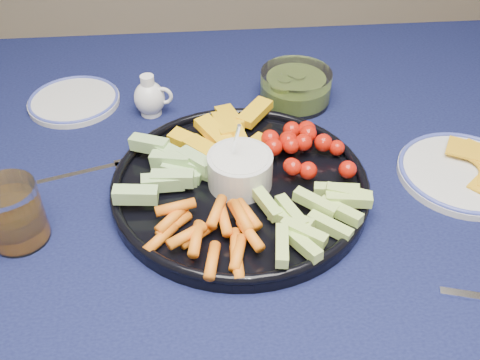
{
  "coord_description": "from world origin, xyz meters",
  "views": [
    {
      "loc": [
        -0.12,
        -0.65,
        1.3
      ],
      "look_at": [
        -0.07,
        -0.04,
        0.77
      ],
      "focal_mm": 40.0,
      "sensor_mm": 36.0,
      "label": 1
    }
  ],
  "objects": [
    {
      "name": "dining_table",
      "position": [
        0.0,
        0.0,
        0.66
      ],
      "size": [
        1.67,
        1.07,
        0.75
      ],
      "color": "#492F18",
      "rests_on": "ground"
    },
    {
      "name": "crudite_platter",
      "position": [
        -0.07,
        -0.04,
        0.77
      ],
      "size": [
        0.39,
        0.39,
        0.13
      ],
      "color": "black",
      "rests_on": "dining_table"
    },
    {
      "name": "creamer_pitcher",
      "position": [
        -0.21,
        0.2,
        0.78
      ],
      "size": [
        0.07,
        0.06,
        0.08
      ],
      "color": "white",
      "rests_on": "dining_table"
    },
    {
      "name": "pickle_bowl",
      "position": [
        0.06,
        0.21,
        0.77
      ],
      "size": [
        0.13,
        0.13,
        0.06
      ],
      "color": "white",
      "rests_on": "dining_table"
    },
    {
      "name": "cheese_plate",
      "position": [
        0.29,
        -0.03,
        0.76
      ],
      "size": [
        0.2,
        0.2,
        0.02
      ],
      "color": "silver",
      "rests_on": "dining_table"
    },
    {
      "name": "juice_tumbler",
      "position": [
        -0.38,
        -0.1,
        0.79
      ],
      "size": [
        0.08,
        0.08,
        0.09
      ],
      "color": "white",
      "rests_on": "dining_table"
    },
    {
      "name": "fork_left",
      "position": [
        -0.3,
        0.04,
        0.75
      ],
      "size": [
        0.15,
        0.06,
        0.0
      ],
      "color": "white",
      "rests_on": "dining_table"
    },
    {
      "name": "side_plate_extra",
      "position": [
        -0.36,
        0.24,
        0.75
      ],
      "size": [
        0.17,
        0.17,
        0.01
      ],
      "color": "silver",
      "rests_on": "dining_table"
    }
  ]
}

